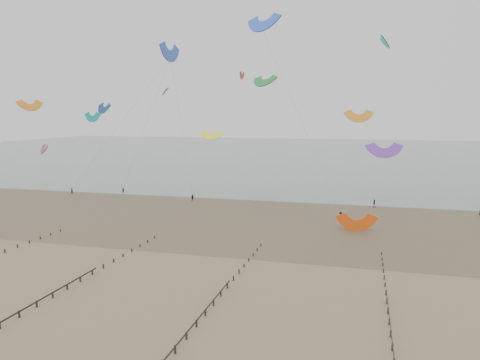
% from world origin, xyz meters
% --- Properties ---
extents(ground, '(500.00, 500.00, 0.00)m').
position_xyz_m(ground, '(0.00, 0.00, 0.00)').
color(ground, brown).
rests_on(ground, ground).
extents(sea_and_shore, '(500.00, 665.00, 0.03)m').
position_xyz_m(sea_and_shore, '(-4.08, 34.40, 0.01)').
color(sea_and_shore, '#475654').
rests_on(sea_and_shore, ground).
extents(groynes, '(72.16, 50.16, 1.00)m').
position_xyz_m(groynes, '(4.00, -19.05, 0.47)').
color(groynes, black).
rests_on(groynes, ground).
extents(kitesurfer_lead, '(0.61, 0.41, 1.62)m').
position_xyz_m(kitesurfer_lead, '(-53.80, 47.07, 0.81)').
color(kitesurfer_lead, black).
rests_on(kitesurfer_lead, ground).
extents(kitesurfers, '(107.78, 29.73, 1.86)m').
position_xyz_m(kitesurfers, '(28.41, 47.20, 0.85)').
color(kitesurfers, black).
rests_on(kitesurfers, ground).
extents(grounded_kite, '(6.56, 5.40, 3.32)m').
position_xyz_m(grounded_kite, '(18.18, 26.06, 0.00)').
color(grounded_kite, '#ED4F0F').
rests_on(grounded_kite, ground).
extents(kites_airborne, '(240.41, 126.78, 37.40)m').
position_xyz_m(kites_airborne, '(-13.11, 86.21, 21.33)').
color(kites_airborne, blue).
rests_on(kites_airborne, ground).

